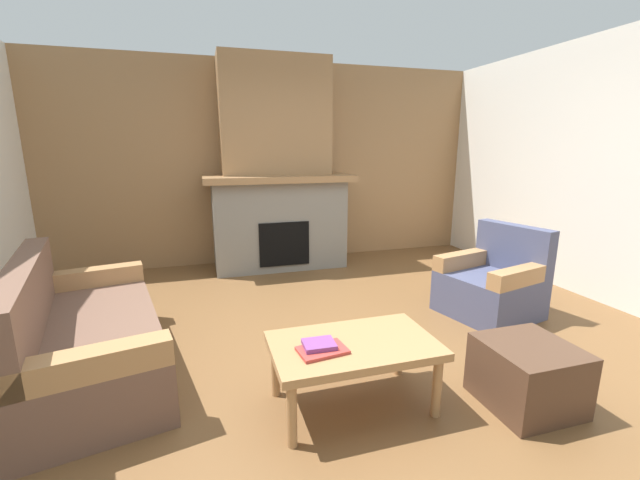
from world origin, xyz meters
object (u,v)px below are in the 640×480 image
object	(u,v)px
armchair	(493,284)
ottoman	(527,375)
coffee_table	(353,350)
fireplace	(277,180)
couch	(83,337)

from	to	relation	value
armchair	ottoman	world-z (taller)	armchair
coffee_table	ottoman	world-z (taller)	coffee_table
fireplace	coffee_table	world-z (taller)	fireplace
armchair	coffee_table	size ratio (longest dim) A/B	0.92
couch	ottoman	distance (m)	2.96
armchair	coffee_table	distance (m)	2.04
couch	armchair	bearing A→B (deg)	1.48
couch	armchair	world-z (taller)	same
couch	coffee_table	world-z (taller)	couch
coffee_table	ottoman	xyz separation A→B (m)	(1.04, -0.30, -0.18)
fireplace	ottoman	bearing A→B (deg)	-75.60
couch	coffee_table	xyz separation A→B (m)	(1.68, -0.87, 0.09)
fireplace	ottoman	distance (m)	3.72
coffee_table	armchair	bearing A→B (deg)	27.90
couch	ottoman	xyz separation A→B (m)	(2.72, -1.16, -0.09)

